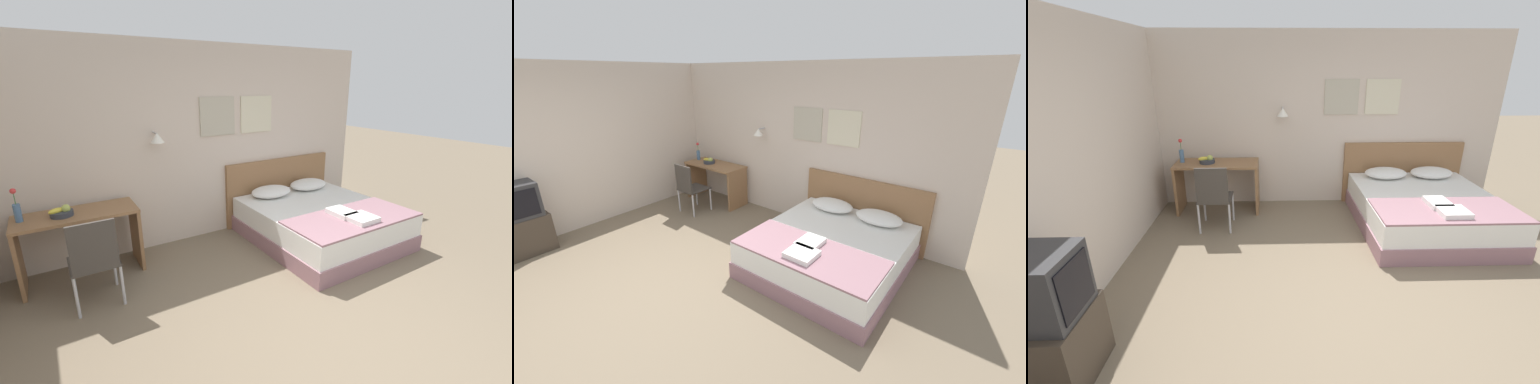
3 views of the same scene
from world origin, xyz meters
The scene contains 16 objects.
ground_plane centered at (0.00, 0.00, 0.00)m, with size 24.00×24.00×0.00m, color #756651.
wall_back centered at (0.01, 2.83, 1.33)m, with size 5.74×0.31×2.65m.
wall_left centered at (-2.50, -0.10, 1.32)m, with size 0.06×5.80×2.65m.
bed centered at (1.40, 1.76, 0.25)m, with size 1.80×1.97×0.51m.
headboard centered at (1.40, 2.77, 0.50)m, with size 1.92×0.06×0.99m.
pillow_left centered at (1.04, 2.47, 0.58)m, with size 0.64×0.44×0.15m.
pillow_right centered at (1.77, 2.47, 0.58)m, with size 0.64×0.44×0.15m.
throw_blanket centered at (1.40, 1.19, 0.52)m, with size 1.74×0.79×0.02m.
folded_towel_near_foot centered at (1.35, 1.33, 0.56)m, with size 0.26×0.35×0.06m.
folded_towel_mid_bed centered at (1.41, 1.05, 0.56)m, with size 0.33×0.31×0.06m.
desk centered at (-1.56, 2.47, 0.54)m, with size 1.24×0.55×0.78m.
desk_chair centered at (-1.50, 1.76, 0.54)m, with size 0.45×0.45×0.94m.
fruit_bowl centered at (-1.69, 2.45, 0.82)m, with size 0.25×0.23×0.12m.
flower_vase centered at (-2.08, 2.50, 0.91)m, with size 0.07×0.07×0.36m.
tv_stand centered at (-2.24, -0.58, 0.28)m, with size 0.42×0.58×0.56m.
television centered at (-2.24, -0.58, 0.81)m, with size 0.41×0.46×0.49m.
Camera 2 is at (3.01, -1.57, 2.47)m, focal length 22.00 mm.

